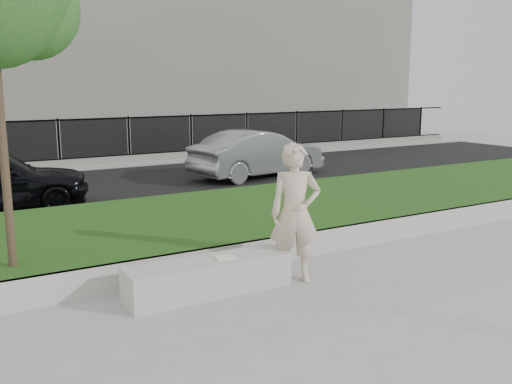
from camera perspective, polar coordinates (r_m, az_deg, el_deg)
ground at (r=7.83m, az=4.45°, el=-9.38°), size 90.00×90.00×0.00m
grass_bank at (r=10.26m, az=-5.18°, el=-3.28°), size 34.00×4.00×0.40m
grass_kerb at (r=8.59m, az=0.48°, el=-6.07°), size 34.00×0.08×0.40m
street at (r=15.34m, az=-14.04°, el=0.53°), size 34.00×7.00×0.04m
far_pavement at (r=19.64m, az=-17.83°, el=2.69°), size 34.00×3.00×0.12m
iron_fence at (r=18.61m, az=-17.22°, el=3.79°), size 32.00×0.30×1.50m
building_facade at (r=26.44m, az=-22.02°, el=15.18°), size 34.00×10.00×10.00m
stone_bench at (r=7.52m, az=-4.71°, el=-8.43°), size 2.21×0.55×0.45m
man at (r=7.79m, az=3.94°, el=-2.14°), size 0.82×0.70×1.91m
book at (r=7.49m, az=-3.15°, el=-6.54°), size 0.26×0.20×0.03m
car_silver at (r=16.22m, az=0.19°, el=3.86°), size 4.20×2.06×1.33m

